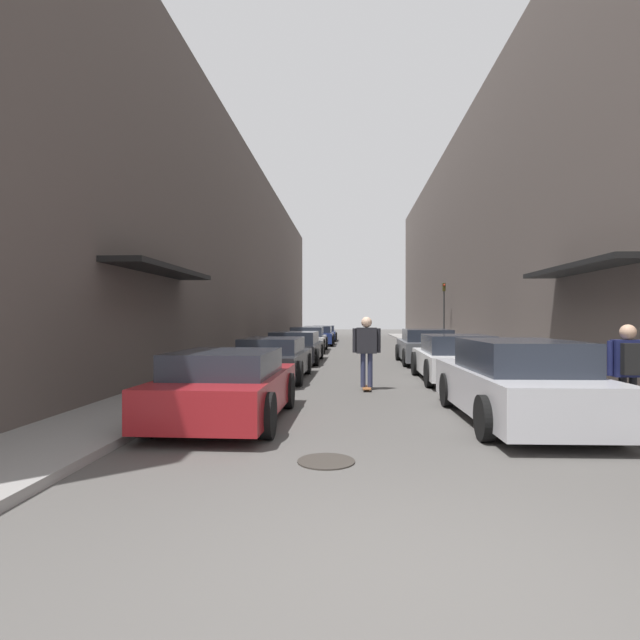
{
  "coord_description": "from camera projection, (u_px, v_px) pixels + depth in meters",
  "views": [
    {
      "loc": [
        -0.41,
        -3.37,
        1.75
      ],
      "look_at": [
        -1.24,
        10.61,
        1.69
      ],
      "focal_mm": 28.0,
      "sensor_mm": 36.0,
      "label": 1
    }
  ],
  "objects": [
    {
      "name": "parked_car_right_2",
      "position": [
        426.0,
        347.0,
        19.03
      ],
      "size": [
        2.04,
        4.35,
        1.31
      ],
      "color": "#515459",
      "rests_on": "ground"
    },
    {
      "name": "parked_car_left_0",
      "position": [
        227.0,
        386.0,
        8.41
      ],
      "size": [
        1.94,
        4.0,
        1.2
      ],
      "color": "maroon",
      "rests_on": "ground"
    },
    {
      "name": "building_row_right",
      "position": [
        493.0,
        241.0,
        26.91
      ],
      "size": [
        4.9,
        48.14,
        11.83
      ],
      "color": "#564C47",
      "rests_on": "ground"
    },
    {
      "name": "parked_car_left_2",
      "position": [
        295.0,
        347.0,
        19.6
      ],
      "size": [
        2.03,
        4.73,
        1.21
      ],
      "color": "black",
      "rests_on": "ground"
    },
    {
      "name": "manhole_cover",
      "position": [
        326.0,
        461.0,
        6.04
      ],
      "size": [
        0.7,
        0.7,
        0.02
      ],
      "color": "#332D28",
      "rests_on": "ground"
    },
    {
      "name": "pedestrian",
      "position": [
        629.0,
        362.0,
        7.54
      ],
      "size": [
        0.61,
        0.34,
        1.53
      ],
      "color": "black",
      "rests_on": "curb_strip_right"
    },
    {
      "name": "building_row_left",
      "position": [
        226.0,
        259.0,
        27.78
      ],
      "size": [
        4.9,
        48.14,
        10.02
      ],
      "color": "#564C47",
      "rests_on": "ground"
    },
    {
      "name": "parked_car_right_0",
      "position": [
        516.0,
        383.0,
        8.32
      ],
      "size": [
        1.91,
        4.51,
        1.38
      ],
      "color": "#B7B7BC",
      "rests_on": "ground"
    },
    {
      "name": "parked_car_left_5",
      "position": [
        324.0,
        333.0,
        37.55
      ],
      "size": [
        1.9,
        4.48,
        1.17
      ],
      "color": "navy",
      "rests_on": "ground"
    },
    {
      "name": "traffic_light",
      "position": [
        444.0,
        308.0,
        27.72
      ],
      "size": [
        0.16,
        0.22,
        3.56
      ],
      "color": "#2D2D2D",
      "rests_on": "curb_strip_right"
    },
    {
      "name": "curb_strip_right",
      "position": [
        438.0,
        349.0,
        27.11
      ],
      "size": [
        1.8,
        48.14,
        0.12
      ],
      "color": "gray",
      "rests_on": "ground"
    },
    {
      "name": "parked_car_left_1",
      "position": [
        274.0,
        359.0,
        14.13
      ],
      "size": [
        1.9,
        4.44,
        1.19
      ],
      "color": "#232326",
      "rests_on": "ground"
    },
    {
      "name": "ground",
      "position": [
        359.0,
        356.0,
        22.57
      ],
      "size": [
        105.92,
        105.92,
        0.0
      ],
      "primitive_type": "plane",
      "color": "#4C4947"
    },
    {
      "name": "parked_car_left_4",
      "position": [
        318.0,
        336.0,
        31.73
      ],
      "size": [
        2.02,
        4.16,
        1.23
      ],
      "color": "navy",
      "rests_on": "ground"
    },
    {
      "name": "skateboarder",
      "position": [
        367.0,
        345.0,
        12.05
      ],
      "size": [
        0.68,
        0.78,
        1.77
      ],
      "color": "brown",
      "rests_on": "ground"
    },
    {
      "name": "curb_strip_left",
      "position": [
        277.0,
        348.0,
        27.64
      ],
      "size": [
        1.8,
        48.14,
        0.12
      ],
      "color": "gray",
      "rests_on": "ground"
    },
    {
      "name": "parked_car_right_1",
      "position": [
        455.0,
        358.0,
        13.73
      ],
      "size": [
        2.02,
        4.33,
        1.28
      ],
      "color": "silver",
      "rests_on": "ground"
    },
    {
      "name": "parked_car_left_3",
      "position": [
        308.0,
        339.0,
        25.84
      ],
      "size": [
        1.93,
        4.77,
        1.28
      ],
      "color": "silver",
      "rests_on": "ground"
    }
  ]
}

